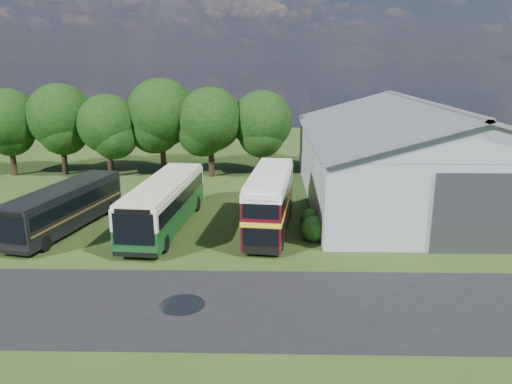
{
  "coord_description": "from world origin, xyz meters",
  "views": [
    {
      "loc": [
        2.54,
        -24.58,
        11.47
      ],
      "look_at": [
        1.79,
        8.0,
        2.68
      ],
      "focal_mm": 35.0,
      "sensor_mm": 36.0,
      "label": 1
    }
  ],
  "objects_px": {
    "storage_shed": "(419,150)",
    "bus_dark_single": "(65,207)",
    "bus_maroon_double": "(270,202)",
    "bus_green_single": "(164,204)"
  },
  "relations": [
    {
      "from": "storage_shed",
      "to": "bus_green_single",
      "type": "bearing_deg",
      "value": -158.0
    },
    {
      "from": "storage_shed",
      "to": "bus_green_single",
      "type": "relative_size",
      "value": 2.0
    },
    {
      "from": "bus_green_single",
      "to": "bus_maroon_double",
      "type": "relative_size",
      "value": 1.25
    },
    {
      "from": "storage_shed",
      "to": "bus_green_single",
      "type": "distance_m",
      "value": 21.18
    },
    {
      "from": "bus_dark_single",
      "to": "bus_maroon_double",
      "type": "bearing_deg",
      "value": 11.88
    },
    {
      "from": "bus_maroon_double",
      "to": "bus_dark_single",
      "type": "height_order",
      "value": "bus_maroon_double"
    },
    {
      "from": "bus_maroon_double",
      "to": "bus_dark_single",
      "type": "relative_size",
      "value": 0.88
    },
    {
      "from": "storage_shed",
      "to": "bus_dark_single",
      "type": "height_order",
      "value": "storage_shed"
    },
    {
      "from": "bus_maroon_double",
      "to": "bus_dark_single",
      "type": "xyz_separation_m",
      "value": [
        -14.01,
        0.12,
        -0.47
      ]
    },
    {
      "from": "bus_maroon_double",
      "to": "bus_dark_single",
      "type": "bearing_deg",
      "value": -173.95
    }
  ]
}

